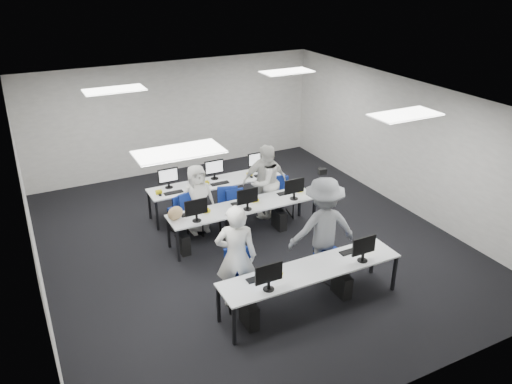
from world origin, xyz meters
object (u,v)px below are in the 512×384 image
desk_front (311,271)px  chair_2 (188,225)px  chair_4 (282,204)px  chair_5 (183,218)px  chair_0 (240,288)px  student_0 (236,257)px  student_3 (264,181)px  photographer (323,228)px  student_2 (197,199)px  desk_mid (244,208)px  chair_6 (232,210)px  chair_7 (273,198)px  student_1 (265,182)px  chair_3 (229,217)px  chair_1 (330,263)px

desk_front → chair_2: chair_2 is taller
chair_4 → chair_5: size_ratio=0.91×
chair_0 → student_0: 0.63m
student_3 → photographer: (-0.17, -2.58, 0.12)m
chair_0 → chair_2: 2.56m
chair_2 → student_2: (0.29, 0.15, 0.47)m
desk_mid → chair_6: bearing=85.0°
chair_2 → chair_5: (0.00, 0.30, 0.02)m
chair_0 → student_2: student_2 is taller
chair_6 → student_2: 0.96m
chair_0 → chair_2: (-0.02, 2.56, -0.02)m
student_2 → student_3: (1.60, -0.00, 0.10)m
chair_2 → photographer: 3.06m
chair_7 → student_0: 3.71m
student_3 → desk_mid: bearing=-130.7°
chair_5 → student_1: bearing=-22.6°
chair_6 → chair_2: bearing=-164.5°
chair_0 → photographer: size_ratio=0.50×
desk_front → student_0: bearing=151.6°
chair_5 → student_2: size_ratio=0.64×
chair_0 → chair_3: (0.89, 2.48, -0.02)m
chair_4 → student_1: 0.68m
desk_front → student_2: 3.37m
desk_mid → chair_0: bearing=-117.2°
chair_1 → desk_front: bearing=-159.1°
desk_front → chair_7: chair_7 is taller
chair_5 → chair_6: size_ratio=1.13×
chair_1 → chair_7: chair_1 is taller
chair_4 → desk_mid: bearing=-147.3°
chair_1 → student_0: student_0 is taller
desk_front → photographer: 1.02m
chair_2 → chair_3: bearing=-25.8°
chair_7 → desk_front: bearing=-102.5°
chair_0 → chair_5: bearing=104.4°
desk_front → photographer: (0.67, 0.70, 0.29)m
chair_2 → student_3: size_ratio=0.53×
chair_5 → student_2: 0.56m
chair_5 → photographer: photographer is taller
chair_3 → chair_5: 0.98m
photographer → chair_2: bearing=-44.5°
chair_2 → chair_7: bearing=-12.5°
chair_1 → chair_4: chair_1 is taller
chair_4 → student_0: student_0 is taller
chair_0 → chair_6: 2.99m
desk_mid → chair_6: (0.07, 0.76, -0.41)m
desk_mid → student_2: 1.02m
desk_mid → chair_5: size_ratio=3.28×
chair_1 → chair_2: (-1.82, 2.59, -0.02)m
chair_2 → chair_6: (1.12, 0.22, -0.02)m
desk_front → student_1: student_1 is taller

